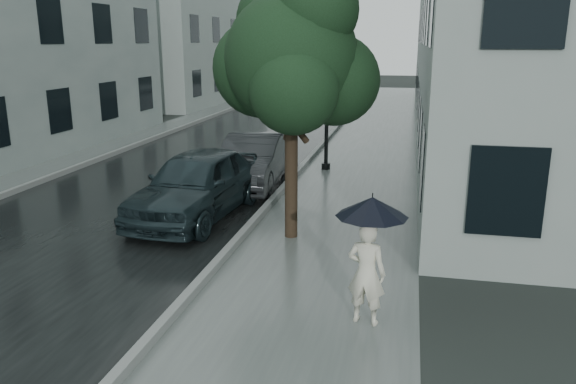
% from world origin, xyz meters
% --- Properties ---
extents(ground, '(120.00, 120.00, 0.00)m').
position_xyz_m(ground, '(0.00, 0.00, 0.00)').
color(ground, black).
rests_on(ground, ground).
extents(sidewalk, '(3.50, 60.00, 0.01)m').
position_xyz_m(sidewalk, '(0.25, 12.00, 0.00)').
color(sidewalk, slate).
rests_on(sidewalk, ground).
extents(kerb_near, '(0.15, 60.00, 0.15)m').
position_xyz_m(kerb_near, '(-1.57, 12.00, 0.07)').
color(kerb_near, slate).
rests_on(kerb_near, ground).
extents(asphalt_road, '(6.85, 60.00, 0.00)m').
position_xyz_m(asphalt_road, '(-5.08, 12.00, 0.00)').
color(asphalt_road, black).
rests_on(asphalt_road, ground).
extents(kerb_far, '(0.15, 60.00, 0.15)m').
position_xyz_m(kerb_far, '(-8.57, 12.00, 0.07)').
color(kerb_far, slate).
rests_on(kerb_far, ground).
extents(sidewalk_far, '(1.70, 60.00, 0.01)m').
position_xyz_m(sidewalk_far, '(-9.50, 12.00, 0.00)').
color(sidewalk_far, '#4C5451').
rests_on(sidewalk_far, ground).
extents(building_near, '(7.02, 36.00, 9.00)m').
position_xyz_m(building_near, '(5.47, 19.50, 4.50)').
color(building_near, gray).
rests_on(building_near, ground).
extents(building_far_b, '(7.02, 18.00, 8.00)m').
position_xyz_m(building_far_b, '(-13.77, 30.00, 4.00)').
color(building_far_b, gray).
rests_on(building_far_b, ground).
extents(pedestrian, '(0.62, 0.48, 1.53)m').
position_xyz_m(pedestrian, '(1.22, -0.40, 0.77)').
color(pedestrian, beige).
rests_on(pedestrian, sidewalk).
extents(umbrella, '(1.35, 1.35, 1.01)m').
position_xyz_m(umbrella, '(1.26, -0.40, 1.76)').
color(umbrella, black).
rests_on(umbrella, ground).
extents(street_tree, '(3.40, 3.09, 5.32)m').
position_xyz_m(street_tree, '(-0.60, 3.10, 3.66)').
color(street_tree, '#332619').
rests_on(street_tree, ground).
extents(lamp_post, '(0.82, 0.47, 5.59)m').
position_xyz_m(lamp_post, '(-0.97, 9.39, 3.18)').
color(lamp_post, black).
rests_on(lamp_post, ground).
extents(car_near, '(2.25, 4.75, 1.57)m').
position_xyz_m(car_near, '(-3.00, 3.89, 0.79)').
color(car_near, '#18262A').
rests_on(car_near, ground).
extents(car_far, '(1.71, 4.41, 1.43)m').
position_xyz_m(car_far, '(-2.54, 7.03, 0.72)').
color(car_far, '#25282B').
rests_on(car_far, ground).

